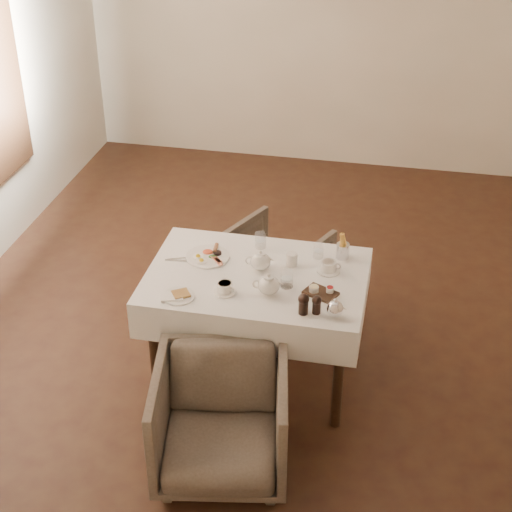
{
  "coord_description": "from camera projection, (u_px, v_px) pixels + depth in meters",
  "views": [
    {
      "loc": [
        0.79,
        -4.54,
        3.24
      ],
      "look_at": [
        -0.01,
        -0.7,
        0.82
      ],
      "focal_mm": 55.0,
      "sensor_mm": 36.0,
      "label": 1
    }
  ],
  "objects": [
    {
      "name": "glass_mid",
      "position": [
        287.0,
        279.0,
        4.43
      ],
      "size": [
        0.08,
        0.08,
        0.1
      ],
      "primitive_type": "cylinder",
      "rotation": [
        0.0,
        0.0,
        -0.08
      ],
      "color": "silver",
      "rests_on": "table"
    },
    {
      "name": "breakfast_plate",
      "position": [
        208.0,
        256.0,
        4.72
      ],
      "size": [
        0.27,
        0.27,
        0.03
      ],
      "rotation": [
        0.0,
        0.0,
        -0.35
      ],
      "color": "white",
      "rests_on": "table"
    },
    {
      "name": "side_plate",
      "position": [
        177.0,
        296.0,
        4.36
      ],
      "size": [
        0.19,
        0.18,
        0.02
      ],
      "rotation": [
        0.0,
        0.0,
        0.38
      ],
      "color": "white",
      "rests_on": "table"
    },
    {
      "name": "armchair_far",
      "position": [
        274.0,
        268.0,
        5.47
      ],
      "size": [
        0.84,
        0.85,
        0.59
      ],
      "primitive_type": "imported",
      "rotation": [
        0.0,
        0.0,
        2.71
      ],
      "color": "#4B4137",
      "rests_on": "ground"
    },
    {
      "name": "pepper_mill_right",
      "position": [
        317.0,
        304.0,
        4.21
      ],
      "size": [
        0.06,
        0.06,
        0.11
      ],
      "primitive_type": null,
      "rotation": [
        0.0,
        0.0,
        -0.2
      ],
      "color": "black",
      "rests_on": "table"
    },
    {
      "name": "teapot_centre",
      "position": [
        260.0,
        260.0,
        4.58
      ],
      "size": [
        0.18,
        0.15,
        0.13
      ],
      "primitive_type": null,
      "rotation": [
        0.0,
        0.0,
        0.19
      ],
      "color": "white",
      "rests_on": "table"
    },
    {
      "name": "table",
      "position": [
        256.0,
        291.0,
        4.62
      ],
      "size": [
        1.28,
        0.88,
        0.75
      ],
      "color": "black",
      "rests_on": "ground"
    },
    {
      "name": "fries_cup",
      "position": [
        343.0,
        247.0,
        4.68
      ],
      "size": [
        0.08,
        0.08,
        0.17
      ],
      "rotation": [
        0.0,
        0.0,
        -0.29
      ],
      "color": "silver",
      "rests_on": "table"
    },
    {
      "name": "teacup_far",
      "position": [
        329.0,
        267.0,
        4.58
      ],
      "size": [
        0.14,
        0.14,
        0.07
      ],
      "rotation": [
        0.0,
        0.0,
        0.0
      ],
      "color": "white",
      "rests_on": "table"
    },
    {
      "name": "cutlery_fork",
      "position": [
        181.0,
        258.0,
        4.71
      ],
      "size": [
        0.16,
        0.08,
        0.0
      ],
      "primitive_type": "cube",
      "rotation": [
        0.0,
        0.0,
        1.95
      ],
      "color": "silver",
      "rests_on": "table"
    },
    {
      "name": "glass_right",
      "position": [
        318.0,
        251.0,
        4.71
      ],
      "size": [
        0.08,
        0.08,
        0.09
      ],
      "primitive_type": "cylinder",
      "rotation": [
        0.0,
        0.0,
        -0.25
      ],
      "color": "silver",
      "rests_on": "table"
    },
    {
      "name": "teacup_near",
      "position": [
        225.0,
        288.0,
        4.39
      ],
      "size": [
        0.13,
        0.13,
        0.06
      ],
      "rotation": [
        0.0,
        0.0,
        -0.43
      ],
      "color": "white",
      "rests_on": "table"
    },
    {
      "name": "teapot_front",
      "position": [
        269.0,
        284.0,
        4.36
      ],
      "size": [
        0.19,
        0.15,
        0.14
      ],
      "primitive_type": null,
      "rotation": [
        0.0,
        0.0,
        0.15
      ],
      "color": "white",
      "rests_on": "table"
    },
    {
      "name": "armchair_near",
      "position": [
        221.0,
        420.0,
        4.14
      ],
      "size": [
        0.81,
        0.83,
        0.65
      ],
      "primitive_type": "imported",
      "rotation": [
        0.0,
        0.0,
        0.18
      ],
      "color": "#4B4137",
      "rests_on": "ground"
    },
    {
      "name": "creamer",
      "position": [
        292.0,
        259.0,
        4.63
      ],
      "size": [
        0.08,
        0.08,
        0.08
      ],
      "primitive_type": "cylinder",
      "rotation": [
        0.0,
        0.0,
        -0.23
      ],
      "color": "white",
      "rests_on": "table"
    },
    {
      "name": "glass_left",
      "position": [
        260.0,
        240.0,
        4.8
      ],
      "size": [
        0.08,
        0.08,
        0.1
      ],
      "primitive_type": "cylinder",
      "rotation": [
        0.0,
        0.0,
        0.18
      ],
      "color": "silver",
      "rests_on": "table"
    },
    {
      "name": "silver_pot",
      "position": [
        335.0,
        308.0,
        4.18
      ],
      "size": [
        0.12,
        0.11,
        0.12
      ],
      "primitive_type": null,
      "rotation": [
        0.0,
        0.0,
        0.17
      ],
      "color": "white",
      "rests_on": "table"
    },
    {
      "name": "pepper_mill_left",
      "position": [
        303.0,
        304.0,
        4.2
      ],
      "size": [
        0.07,
        0.07,
        0.12
      ],
      "primitive_type": null,
      "rotation": [
        0.0,
        0.0,
        -0.16
      ],
      "color": "black",
      "rests_on": "table"
    },
    {
      "name": "condiment_board",
      "position": [
        320.0,
        292.0,
        4.38
      ],
      "size": [
        0.21,
        0.18,
        0.05
      ],
      "rotation": [
        0.0,
        0.0,
        -0.43
      ],
      "color": "black",
      "rests_on": "table"
    },
    {
      "name": "cutlery_knife",
      "position": [
        181.0,
        261.0,
        4.69
      ],
      "size": [
        0.2,
        0.03,
        0.0
      ],
      "primitive_type": "cube",
      "rotation": [
        0.0,
        0.0,
        1.66
      ],
      "color": "silver",
      "rests_on": "table"
    }
  ]
}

